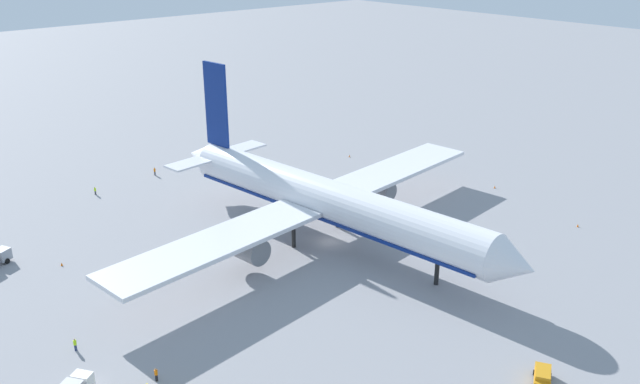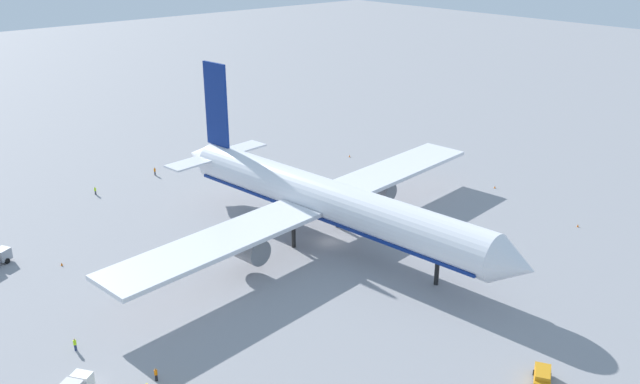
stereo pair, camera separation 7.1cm
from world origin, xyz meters
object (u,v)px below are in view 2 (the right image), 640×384
airliner (324,200)px  ground_worker_3 (155,171)px  traffic_cone_2 (350,156)px  ground_worker_4 (95,191)px  traffic_cone_1 (62,264)px  ground_worker_0 (75,344)px  traffic_cone_0 (578,226)px  service_van (542,377)px  traffic_cone_3 (495,187)px  ground_worker_2 (156,374)px

airliner → ground_worker_3: (-48.17, -5.98, -6.45)m
ground_worker_3 → traffic_cone_2: ground_worker_3 is taller
ground_worker_3 → ground_worker_4: bearing=-80.9°
ground_worker_3 → traffic_cone_1: ground_worker_3 is taller
ground_worker_0 → ground_worker_4: 54.86m
traffic_cone_0 → traffic_cone_2: bearing=-176.4°
ground_worker_4 → traffic_cone_0: bearing=38.9°
airliner → traffic_cone_1: (-20.40, -37.31, -7.08)m
ground_worker_3 → traffic_cone_1: size_ratio=3.24×
ground_worker_4 → service_van: bearing=8.6°
airliner → ground_worker_0: size_ratio=46.31×
traffic_cone_0 → traffic_cone_3: 21.63m
service_van → traffic_cone_0: service_van is taller
service_van → ground_worker_3: size_ratio=2.65×
airliner → ground_worker_0: (3.31, -44.81, -6.47)m
airliner → traffic_cone_2: airliner is taller
ground_worker_4 → traffic_cone_2: (16.60, 54.65, -0.55)m
traffic_cone_1 → traffic_cone_0: bearing=58.2°
ground_worker_3 → traffic_cone_3: bearing=42.4°
ground_worker_0 → traffic_cone_3: size_ratio=3.16×
ground_worker_0 → traffic_cone_1: size_ratio=3.16×
traffic_cone_3 → ground_worker_0: bearing=-91.2°
ground_worker_4 → traffic_cone_2: ground_worker_4 is taller
ground_worker_3 → traffic_cone_1: 41.87m
traffic_cone_1 → ground_worker_4: bearing=146.5°
ground_worker_3 → traffic_cone_3: ground_worker_3 is taller
ground_worker_2 → traffic_cone_2: bearing=121.1°
traffic_cone_2 → traffic_cone_3: 35.35m
traffic_cone_1 → ground_worker_2: bearing=-4.5°
ground_worker_2 → ground_worker_4: 64.44m
service_van → ground_worker_3: (-93.97, 0.66, -0.12)m
ground_worker_2 → ground_worker_3: 72.26m
traffic_cone_2 → traffic_cone_3: (34.32, 8.47, 0.00)m
traffic_cone_0 → traffic_cone_3: bearing=166.6°
airliner → traffic_cone_3: 43.55m
ground_worker_0 → traffic_cone_3: bearing=88.8°
ground_worker_4 → ground_worker_2: bearing=-17.8°
ground_worker_0 → traffic_cone_2: (-32.55, 79.02, -0.61)m
service_van → ground_worker_4: size_ratio=2.90×
ground_worker_0 → ground_worker_2: (12.21, 4.69, 0.01)m
ground_worker_4 → traffic_cone_2: bearing=73.1°
airliner → ground_worker_0: bearing=-85.8°
airliner → ground_worker_4: bearing=-156.0°
ground_worker_0 → traffic_cone_2: bearing=112.4°
airliner → ground_worker_3: airliner is taller
ground_worker_3 → traffic_cone_1: bearing=-48.5°
service_van → ground_worker_2: service_van is taller
traffic_cone_2 → traffic_cone_1: bearing=-83.0°
ground_worker_0 → ground_worker_4: ground_worker_0 is taller
ground_worker_0 → ground_worker_4: (-49.15, 24.37, -0.06)m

